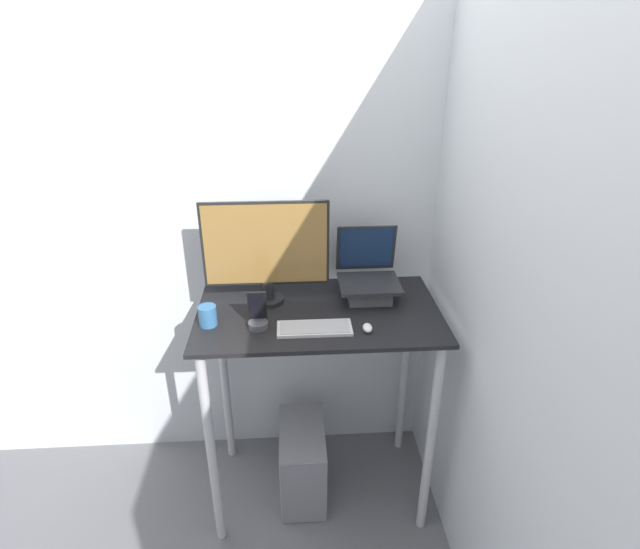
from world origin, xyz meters
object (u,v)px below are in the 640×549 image
(monitor, at_px, (266,251))
(cell_phone, at_px, (258,318))
(keyboard, at_px, (315,328))
(computer_tower, at_px, (302,461))
(mouse, at_px, (368,328))
(laptop, at_px, (368,281))

(monitor, relative_size, cell_phone, 3.30)
(keyboard, relative_size, cell_phone, 1.84)
(monitor, relative_size, keyboard, 1.80)
(computer_tower, bearing_deg, mouse, -31.49)
(laptop, bearing_deg, computer_tower, -157.83)
(computer_tower, bearing_deg, monitor, 140.79)
(monitor, bearing_deg, laptop, 2.27)
(laptop, bearing_deg, mouse, -98.76)
(cell_phone, bearing_deg, keyboard, -9.00)
(laptop, distance_m, monitor, 0.50)
(laptop, relative_size, computer_tower, 0.74)
(monitor, xyz_separation_m, cell_phone, (-0.04, -0.23, -0.21))
(laptop, bearing_deg, monitor, -177.73)
(monitor, xyz_separation_m, mouse, (0.43, -0.29, -0.24))
(laptop, xyz_separation_m, monitor, (-0.47, -0.02, 0.18))
(mouse, xyz_separation_m, computer_tower, (-0.28, 0.17, -0.92))
(cell_phone, bearing_deg, computer_tower, 32.43)
(keyboard, xyz_separation_m, computer_tower, (-0.06, 0.15, -0.91))
(mouse, height_order, cell_phone, cell_phone)
(keyboard, relative_size, mouse, 4.87)
(computer_tower, bearing_deg, cell_phone, -147.57)
(cell_phone, bearing_deg, mouse, -7.38)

